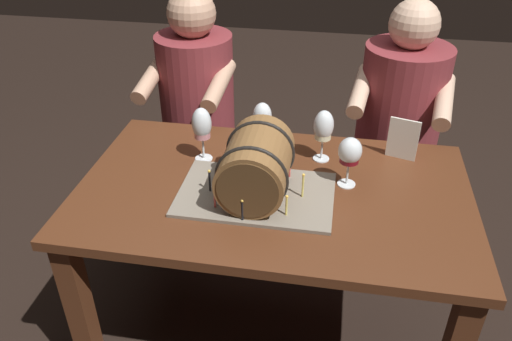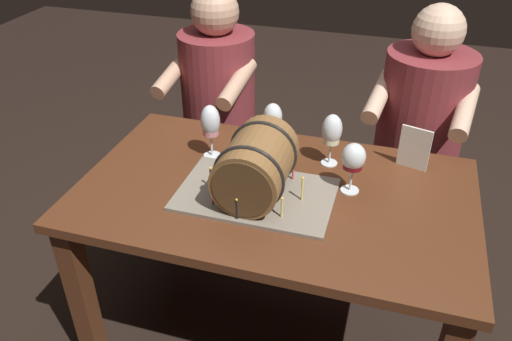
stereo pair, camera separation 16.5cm
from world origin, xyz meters
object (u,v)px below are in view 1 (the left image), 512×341
(wine_glass_empty, at_px, (262,117))
(person_seated_right, at_px, (395,139))
(dining_table, at_px, (273,214))
(wine_glass_rose, at_px, (202,126))
(person_seated_left, at_px, (199,125))
(wine_glass_white, at_px, (323,128))
(menu_card, at_px, (403,139))
(barrel_cake, at_px, (256,169))
(wine_glass_red, at_px, (350,153))

(wine_glass_empty, xyz_separation_m, person_seated_right, (0.55, 0.42, -0.27))
(dining_table, distance_m, wine_glass_empty, 0.38)
(wine_glass_rose, distance_m, person_seated_left, 0.65)
(wine_glass_empty, bearing_deg, person_seated_left, 132.29)
(dining_table, height_order, wine_glass_white, wine_glass_white)
(wine_glass_white, xyz_separation_m, menu_card, (0.29, 0.06, -0.05))
(dining_table, bearing_deg, wine_glass_white, 55.93)
(barrel_cake, distance_m, menu_card, 0.59)
(dining_table, distance_m, person_seated_right, 0.83)
(dining_table, bearing_deg, person_seated_left, 123.74)
(dining_table, xyz_separation_m, person_seated_left, (-0.46, 0.69, -0.04))
(dining_table, distance_m, wine_glass_white, 0.36)
(dining_table, relative_size, person_seated_right, 1.11)
(wine_glass_rose, distance_m, wine_glass_empty, 0.24)
(wine_glass_white, bearing_deg, barrel_cake, -125.98)
(barrel_cake, xyz_separation_m, menu_card, (0.49, 0.33, -0.03))
(wine_glass_rose, bearing_deg, person_seated_right, 36.47)
(wine_glass_empty, bearing_deg, wine_glass_rose, -145.84)
(wine_glass_empty, bearing_deg, dining_table, -73.02)
(person_seated_right, bearing_deg, wine_glass_rose, -143.53)
(dining_table, bearing_deg, barrel_cake, -132.79)
(wine_glass_empty, xyz_separation_m, person_seated_left, (-0.38, 0.42, -0.28))
(wine_glass_white, distance_m, menu_card, 0.30)
(barrel_cake, bearing_deg, dining_table, 47.21)
(wine_glass_empty, relative_size, person_seated_left, 0.15)
(barrel_cake, height_order, wine_glass_white, barrel_cake)
(wine_glass_rose, height_order, person_seated_left, person_seated_left)
(barrel_cake, relative_size, wine_glass_rose, 2.47)
(barrel_cake, bearing_deg, person_seated_left, 118.91)
(wine_glass_rose, xyz_separation_m, wine_glass_empty, (0.20, 0.13, -0.01))
(dining_table, relative_size, wine_glass_red, 7.34)
(barrel_cake, distance_m, wine_glass_red, 0.32)
(wine_glass_white, bearing_deg, wine_glass_rose, -170.12)
(wine_glass_white, bearing_deg, menu_card, 11.51)
(menu_card, relative_size, person_seated_left, 0.13)
(dining_table, bearing_deg, wine_glass_empty, 106.98)
(dining_table, relative_size, barrel_cake, 2.59)
(wine_glass_empty, bearing_deg, person_seated_right, 37.27)
(wine_glass_red, height_order, menu_card, wine_glass_red)
(wine_glass_rose, bearing_deg, wine_glass_empty, 34.16)
(wine_glass_white, distance_m, person_seated_right, 0.64)
(person_seated_left, relative_size, person_seated_right, 1.00)
(barrel_cake, bearing_deg, wine_glass_rose, 139.57)
(person_seated_right, bearing_deg, person_seated_left, -179.99)
(person_seated_left, bearing_deg, person_seated_right, 0.01)
(barrel_cake, distance_m, wine_glass_empty, 0.33)
(dining_table, height_order, menu_card, menu_card)
(barrel_cake, relative_size, menu_card, 3.21)
(menu_card, bearing_deg, person_seated_left, 171.36)
(wine_glass_empty, relative_size, wine_glass_red, 1.00)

